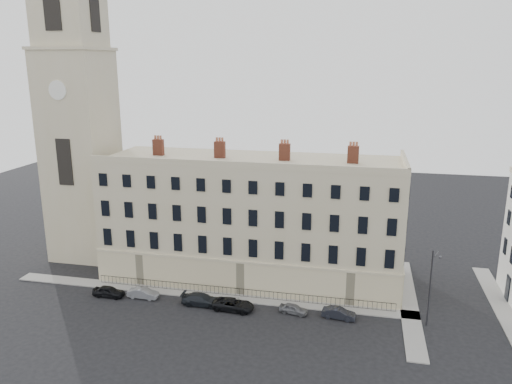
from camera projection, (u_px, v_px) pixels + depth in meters
ground at (283, 326)px, 51.36m from camera, size 160.00×160.00×0.00m
terrace at (252, 218)px, 62.03m from camera, size 36.22×12.22×17.00m
church_tower at (79, 122)px, 66.10m from camera, size 8.00×8.13×44.00m
pavement_terrace at (205, 295)px, 58.14m from camera, size 48.00×2.00×0.12m
pavement_east_return at (408, 302)px, 56.23m from camera, size 2.00×24.00×0.12m
pavement_adjacent at (499, 303)px, 56.06m from camera, size 2.00×20.00×0.12m
railings at (239, 292)px, 57.57m from camera, size 35.00×0.04×0.96m
car_a at (109, 291)px, 57.65m from camera, size 3.71×1.52×1.26m
car_b at (143, 293)px, 57.31m from camera, size 3.60×1.30×1.18m
car_c at (202, 300)px, 55.60m from camera, size 4.55×1.91×1.31m
car_d at (233, 305)px, 54.51m from camera, size 4.68×2.35×1.27m
car_e at (293, 309)px, 53.77m from camera, size 3.29×1.77×1.06m
car_f at (339, 313)px, 52.70m from camera, size 3.67×1.62×1.17m
streetlamp at (431, 285)px, 50.27m from camera, size 0.74×1.71×8.24m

